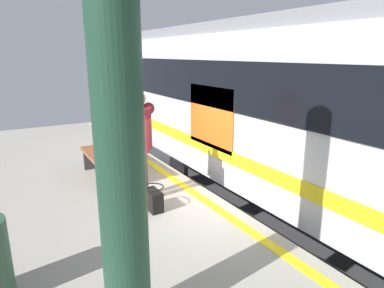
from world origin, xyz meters
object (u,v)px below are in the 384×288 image
(train_carriage, at_px, (361,116))
(station_column, at_px, (119,129))
(handbag, at_px, (153,199))
(passenger, at_px, (141,137))
(bench, at_px, (104,154))

(train_carriage, bearing_deg, station_column, 100.38)
(station_column, bearing_deg, handbag, -28.99)
(train_carriage, xyz_separation_m, passenger, (1.81, 3.09, -0.36))
(passenger, bearing_deg, train_carriage, -120.46)
(station_column, height_order, bench, station_column)
(train_carriage, xyz_separation_m, handbag, (1.33, 3.11, -1.26))
(train_carriage, distance_m, handbag, 3.61)
(station_column, bearing_deg, bench, -13.04)
(train_carriage, relative_size, station_column, 3.51)
(train_carriage, xyz_separation_m, station_column, (-0.78, 4.28, 0.42))
(passenger, height_order, handbag, passenger)
(passenger, relative_size, handbag, 4.62)
(train_carriage, bearing_deg, bench, 46.57)
(train_carriage, bearing_deg, handbag, 66.88)
(station_column, xyz_separation_m, bench, (3.96, -0.92, -1.37))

